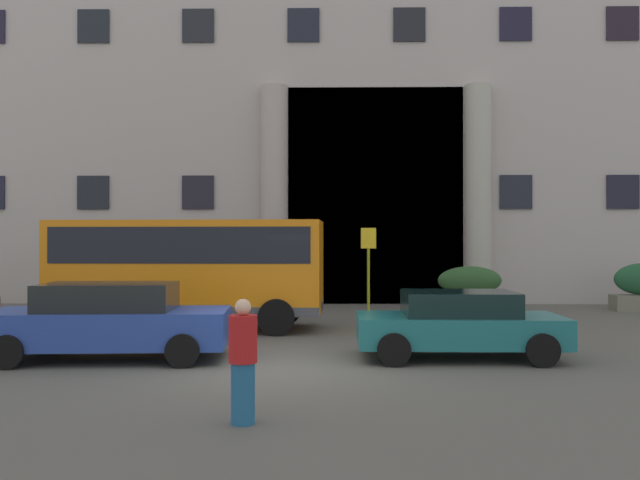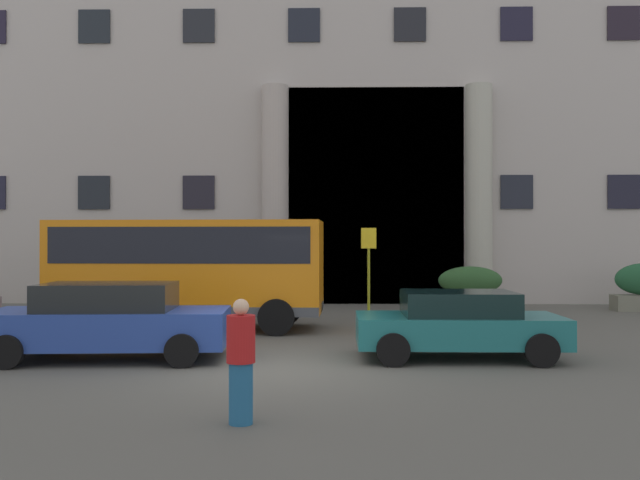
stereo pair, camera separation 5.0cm
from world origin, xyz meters
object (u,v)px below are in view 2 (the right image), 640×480
at_px(bus_stop_sign, 369,263).
at_px(motorcycle_near_kerb, 438,324).
at_px(pedestrian_man_red_shirt, 241,361).
at_px(orange_minibus, 189,265).
at_px(parked_sedan_second, 458,324).
at_px(hedge_planter_east, 470,290).
at_px(parked_compact_extra, 108,321).

relative_size(bus_stop_sign, motorcycle_near_kerb, 1.30).
bearing_deg(pedestrian_man_red_shirt, bus_stop_sign, -9.94).
height_order(orange_minibus, parked_sedan_second, orange_minibus).
xyz_separation_m(hedge_planter_east, motorcycle_near_kerb, (-2.18, -7.20, -0.26)).
bearing_deg(parked_compact_extra, pedestrian_man_red_shirt, -58.86).
relative_size(parked_sedan_second, motorcycle_near_kerb, 1.91).
bearing_deg(orange_minibus, pedestrian_man_red_shirt, -72.33).
height_order(hedge_planter_east, pedestrian_man_red_shirt, pedestrian_man_red_shirt).
relative_size(parked_compact_extra, motorcycle_near_kerb, 2.26).
relative_size(bus_stop_sign, parked_sedan_second, 0.68).
xyz_separation_m(bus_stop_sign, hedge_planter_east, (3.48, 2.62, -0.95)).
bearing_deg(parked_sedan_second, orange_minibus, 144.99).
bearing_deg(hedge_planter_east, parked_compact_extra, -133.49).
xyz_separation_m(parked_sedan_second, motorcycle_near_kerb, (-0.11, 1.89, -0.22)).
xyz_separation_m(parked_compact_extra, parked_sedan_second, (6.82, 0.28, -0.08)).
height_order(orange_minibus, pedestrian_man_red_shirt, orange_minibus).
xyz_separation_m(hedge_planter_east, pedestrian_man_red_shirt, (-5.67, -13.96, 0.06)).
height_order(hedge_planter_east, parked_sedan_second, hedge_planter_east).
bearing_deg(parked_compact_extra, motorcycle_near_kerb, 14.11).
distance_m(bus_stop_sign, parked_sedan_second, 6.69).
bearing_deg(orange_minibus, motorcycle_near_kerb, -20.62).
xyz_separation_m(orange_minibus, pedestrian_man_red_shirt, (2.63, -9.29, -0.91)).
relative_size(hedge_planter_east, parked_compact_extra, 0.47).
relative_size(bus_stop_sign, hedge_planter_east, 1.24).
relative_size(bus_stop_sign, pedestrian_man_red_shirt, 1.73).
xyz_separation_m(orange_minibus, parked_compact_extra, (-0.58, -4.70, -0.93)).
height_order(bus_stop_sign, motorcycle_near_kerb, bus_stop_sign).
bearing_deg(bus_stop_sign, motorcycle_near_kerb, -74.11).
bearing_deg(parked_sedan_second, hedge_planter_east, 77.52).
bearing_deg(pedestrian_man_red_shirt, parked_compact_extra, 35.96).
relative_size(hedge_planter_east, parked_sedan_second, 0.55).
bearing_deg(pedestrian_man_red_shirt, hedge_planter_east, -21.12).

